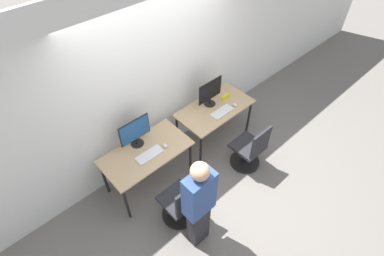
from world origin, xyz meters
TOP-DOWN VIEW (x-y plane):
  - ground_plane at (0.00, 0.00)m, footprint 20.00×20.00m
  - wall_back at (0.00, 0.79)m, footprint 12.00×0.05m
  - desk_left at (-0.68, 0.33)m, footprint 1.24×0.66m
  - monitor_left at (-0.68, 0.53)m, footprint 0.47×0.19m
  - keyboard_left at (-0.68, 0.25)m, footprint 0.39×0.16m
  - mouse_left at (-0.42, 0.23)m, footprint 0.06×0.09m
  - office_chair_left at (-0.72, -0.44)m, footprint 0.48×0.48m
  - person_left at (-0.75, -0.81)m, footprint 0.36×0.21m
  - desk_right at (0.68, 0.33)m, footprint 1.24×0.66m
  - monitor_right at (0.68, 0.46)m, footprint 0.47×0.19m
  - keyboard_right at (0.68, 0.18)m, footprint 0.39×0.16m
  - mouse_right at (0.95, 0.15)m, footprint 0.06×0.09m
  - office_chair_right at (0.68, -0.46)m, footprint 0.48×0.48m
  - placard_right at (0.95, 0.36)m, footprint 0.16×0.03m

SIDE VIEW (x-z plane):
  - ground_plane at x=0.00m, z-range 0.00..0.00m
  - office_chair_left at x=-0.72m, z-range -0.09..0.78m
  - office_chair_right at x=0.68m, z-range -0.09..0.78m
  - desk_left at x=-0.68m, z-range 0.28..0.99m
  - desk_right at x=0.68m, z-range 0.28..0.99m
  - keyboard_left at x=-0.68m, z-range 0.71..0.73m
  - keyboard_right at x=0.68m, z-range 0.71..0.73m
  - mouse_left at x=-0.42m, z-range 0.71..0.74m
  - mouse_right at x=0.95m, z-range 0.71..0.74m
  - placard_right at x=0.95m, z-range 0.71..0.79m
  - person_left at x=-0.75m, z-range 0.07..1.63m
  - monitor_left at x=-0.68m, z-range 0.73..1.17m
  - monitor_right at x=0.68m, z-range 0.73..1.17m
  - wall_back at x=0.00m, z-range 0.00..2.80m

